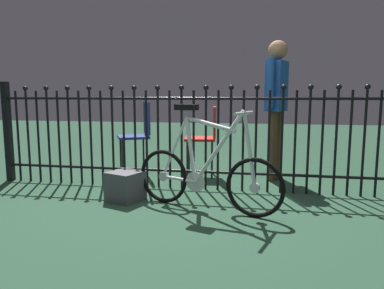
% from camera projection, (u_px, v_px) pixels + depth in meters
% --- Properties ---
extents(ground_plane, '(20.00, 20.00, 0.00)m').
position_uv_depth(ground_plane, '(170.00, 210.00, 3.09)').
color(ground_plane, '#203E2C').
extents(iron_fence, '(4.31, 0.07, 1.15)m').
position_uv_depth(iron_fence, '(180.00, 135.00, 3.75)').
color(iron_fence, black).
rests_on(iron_fence, ground).
extents(bicycle, '(1.32, 0.52, 0.91)m').
position_uv_depth(bicycle, '(206.00, 173.00, 3.07)').
color(bicycle, black).
rests_on(bicycle, ground).
extents(chair_navy, '(0.50, 0.50, 0.91)m').
position_uv_depth(chair_navy, '(139.00, 131.00, 4.45)').
color(chair_navy, black).
rests_on(chair_navy, ground).
extents(chair_red, '(0.41, 0.41, 0.86)m').
position_uv_depth(chair_red, '(206.00, 134.00, 4.34)').
color(chair_red, black).
rests_on(chair_red, ground).
extents(person_visitor, '(0.28, 0.45, 1.61)m').
position_uv_depth(person_visitor, '(276.00, 98.00, 4.12)').
color(person_visitor, '#4C3823').
rests_on(person_visitor, ground).
extents(display_crate, '(0.37, 0.37, 0.28)m').
position_uv_depth(display_crate, '(125.00, 186.00, 3.37)').
color(display_crate, '#4C4C51').
rests_on(display_crate, ground).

